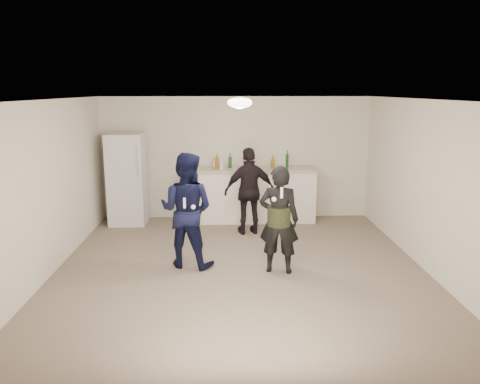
{
  "coord_description": "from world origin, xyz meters",
  "views": [
    {
      "loc": [
        -0.21,
        -6.56,
        2.64
      ],
      "look_at": [
        0.0,
        0.2,
        1.15
      ],
      "focal_mm": 35.0,
      "sensor_mm": 36.0,
      "label": 1
    }
  ],
  "objects_px": {
    "counter": "(250,196)",
    "shaker": "(214,165)",
    "fridge": "(127,179)",
    "woman": "(279,220)",
    "spectator": "(250,191)",
    "man": "(186,210)"
  },
  "relations": [
    {
      "from": "counter",
      "to": "shaker",
      "type": "distance_m",
      "value": 0.97
    },
    {
      "from": "fridge",
      "to": "woman",
      "type": "bearing_deg",
      "value": -44.45
    },
    {
      "from": "woman",
      "to": "spectator",
      "type": "xyz_separation_m",
      "value": [
        -0.33,
        1.89,
        0.01
      ]
    },
    {
      "from": "fridge",
      "to": "woman",
      "type": "height_order",
      "value": "fridge"
    },
    {
      "from": "spectator",
      "to": "man",
      "type": "bearing_deg",
      "value": 46.22
    },
    {
      "from": "counter",
      "to": "shaker",
      "type": "height_order",
      "value": "shaker"
    },
    {
      "from": "man",
      "to": "spectator",
      "type": "relative_size",
      "value": 1.08
    },
    {
      "from": "shaker",
      "to": "spectator",
      "type": "height_order",
      "value": "spectator"
    },
    {
      "from": "shaker",
      "to": "woman",
      "type": "distance_m",
      "value": 2.9
    },
    {
      "from": "shaker",
      "to": "man",
      "type": "height_order",
      "value": "man"
    },
    {
      "from": "man",
      "to": "shaker",
      "type": "bearing_deg",
      "value": -80.91
    },
    {
      "from": "fridge",
      "to": "man",
      "type": "distance_m",
      "value": 2.73
    },
    {
      "from": "spectator",
      "to": "shaker",
      "type": "bearing_deg",
      "value": -60.81
    },
    {
      "from": "man",
      "to": "spectator",
      "type": "height_order",
      "value": "man"
    },
    {
      "from": "counter",
      "to": "man",
      "type": "height_order",
      "value": "man"
    },
    {
      "from": "counter",
      "to": "spectator",
      "type": "bearing_deg",
      "value": -93.45
    },
    {
      "from": "shaker",
      "to": "woman",
      "type": "height_order",
      "value": "woman"
    },
    {
      "from": "man",
      "to": "spectator",
      "type": "distance_m",
      "value": 1.89
    },
    {
      "from": "fridge",
      "to": "shaker",
      "type": "relative_size",
      "value": 10.59
    },
    {
      "from": "woman",
      "to": "counter",
      "type": "bearing_deg",
      "value": -72.42
    },
    {
      "from": "fridge",
      "to": "spectator",
      "type": "height_order",
      "value": "fridge"
    },
    {
      "from": "man",
      "to": "spectator",
      "type": "xyz_separation_m",
      "value": [
        1.03,
        1.59,
        -0.06
      ]
    }
  ]
}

